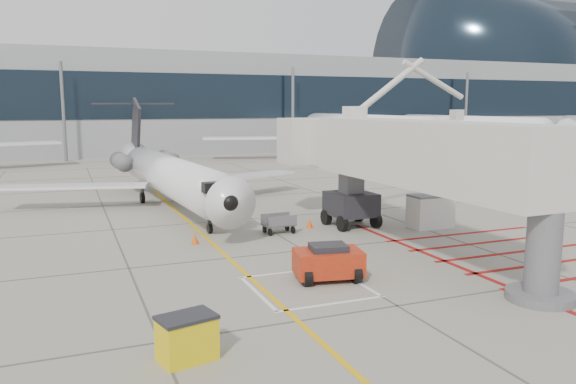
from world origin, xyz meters
name	(u,v)px	position (x,y,z in m)	size (l,w,h in m)	color
ground_plane	(343,274)	(0.00, 0.00, 0.00)	(260.00, 260.00, 0.00)	gray
regional_jet	(177,156)	(-3.68, 15.56, 3.60)	(21.78, 27.46, 7.20)	white
jet_bridge	(423,166)	(4.78, 1.56, 4.05)	(9.59, 20.25, 8.10)	silver
pushback_tug	(328,261)	(-0.91, -0.49, 0.75)	(2.59, 1.62, 1.51)	#AE2810
spill_bin	(187,338)	(-7.48, -5.40, 0.63)	(1.45, 0.97, 1.26)	#DBBD0C
baggage_cart	(279,223)	(0.19, 7.82, 0.53)	(1.68, 1.06, 1.06)	#535357
ground_power_unit	(430,211)	(8.56, 5.99, 0.93)	(2.35, 1.37, 1.86)	silver
cone_nose	(195,239)	(-4.48, 7.15, 0.26)	(0.37, 0.37, 0.52)	#DE4A0B
cone_side	(310,223)	(2.27, 8.41, 0.26)	(0.37, 0.37, 0.51)	#FF440D
terminal_building	(197,104)	(10.00, 70.00, 7.00)	(180.00, 28.00, 14.00)	gray
terminal_glass_band	(220,96)	(10.00, 55.95, 8.00)	(180.00, 0.10, 6.00)	black
terminal_dome	(496,68)	(70.00, 70.00, 14.00)	(40.00, 28.00, 28.00)	black
bg_aircraft_c	(348,109)	(24.50, 46.00, 6.29)	(37.74, 41.93, 12.58)	silver
bg_aircraft_d	(449,111)	(40.48, 46.00, 6.00)	(35.99, 39.99, 12.00)	silver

